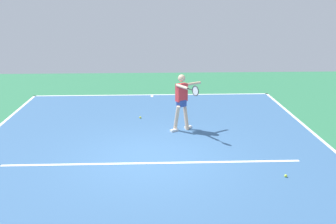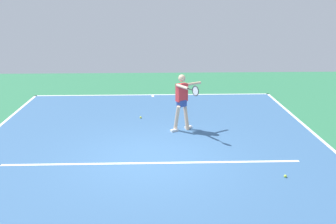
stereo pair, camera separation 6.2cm
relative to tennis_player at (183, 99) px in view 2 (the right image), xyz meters
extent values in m
plane|color=#2D754C|center=(0.92, 2.11, -1.00)|extent=(23.07, 23.07, 0.00)
cube|color=#38608E|center=(0.92, 2.11, -1.00)|extent=(9.84, 13.36, 0.00)
cube|color=white|center=(0.92, -4.52, -1.00)|extent=(9.84, 0.10, 0.01)
cube|color=white|center=(0.92, 2.44, -1.00)|extent=(7.38, 0.10, 0.01)
cube|color=white|center=(0.92, -4.32, -1.00)|extent=(0.10, 0.30, 0.01)
cylinder|color=beige|center=(-0.13, -0.12, -0.60)|extent=(0.24, 0.30, 0.83)
cube|color=white|center=(-0.20, -0.17, -0.97)|extent=(0.26, 0.21, 0.07)
cylinder|color=beige|center=(0.17, 0.06, -0.60)|extent=(0.24, 0.30, 0.83)
cube|color=white|center=(0.25, 0.11, -0.97)|extent=(0.26, 0.21, 0.07)
cube|color=#2D4799|center=(0.02, -0.03, -0.14)|extent=(0.32, 0.30, 0.20)
cube|color=red|center=(0.02, -0.03, 0.19)|extent=(0.38, 0.33, 0.54)
sphere|color=beige|center=(0.02, -0.03, 0.62)|extent=(0.22, 0.22, 0.22)
cylinder|color=beige|center=(-0.35, -0.26, 0.41)|extent=(0.50, 0.35, 0.08)
cylinder|color=beige|center=(0.03, 0.29, 0.44)|extent=(0.35, 0.50, 0.08)
cylinder|color=black|center=(-0.17, 0.61, 0.44)|extent=(0.14, 0.20, 0.03)
torus|color=black|center=(-0.30, 0.82, 0.44)|extent=(0.17, 0.26, 0.29)
cylinder|color=silver|center=(-0.30, 0.82, 0.44)|extent=(0.13, 0.21, 0.25)
sphere|color=#C6E53D|center=(-2.12, 3.33, -0.97)|extent=(0.07, 0.07, 0.07)
sphere|color=yellow|center=(1.32, -1.26, -0.97)|extent=(0.07, 0.07, 0.07)
camera|label=1|loc=(0.88, 11.25, 2.94)|focal=41.38mm
camera|label=2|loc=(0.82, 11.25, 2.94)|focal=41.38mm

